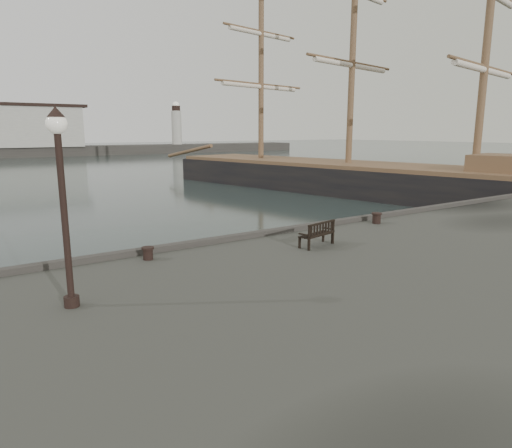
{
  "coord_description": "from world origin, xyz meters",
  "views": [
    {
      "loc": [
        -9.62,
        -13.13,
        5.22
      ],
      "look_at": [
        -1.09,
        -0.5,
        2.1
      ],
      "focal_mm": 32.0,
      "sensor_mm": 36.0,
      "label": 1
    }
  ],
  "objects_px": {
    "bollard_left": "(148,253)",
    "tall_ship_main": "(347,184)",
    "bench": "(317,238)",
    "lamp_post": "(62,182)",
    "bollard_right": "(377,218)"
  },
  "relations": [
    {
      "from": "bench",
      "to": "bollard_left",
      "type": "bearing_deg",
      "value": 152.19
    },
    {
      "from": "bench",
      "to": "lamp_post",
      "type": "relative_size",
      "value": 0.35
    },
    {
      "from": "bollard_right",
      "to": "bollard_left",
      "type": "bearing_deg",
      "value": 179.39
    },
    {
      "from": "bench",
      "to": "lamp_post",
      "type": "height_order",
      "value": "lamp_post"
    },
    {
      "from": "bench",
      "to": "tall_ship_main",
      "type": "xyz_separation_m",
      "value": [
        19.12,
        17.58,
        -1.09
      ]
    },
    {
      "from": "lamp_post",
      "to": "bench",
      "type": "bearing_deg",
      "value": 7.42
    },
    {
      "from": "bench",
      "to": "bollard_left",
      "type": "xyz_separation_m",
      "value": [
        -5.11,
        1.53,
        -0.06
      ]
    },
    {
      "from": "bollard_left",
      "to": "tall_ship_main",
      "type": "height_order",
      "value": "tall_ship_main"
    },
    {
      "from": "lamp_post",
      "to": "tall_ship_main",
      "type": "bearing_deg",
      "value": 34.65
    },
    {
      "from": "bench",
      "to": "bollard_left",
      "type": "height_order",
      "value": "bench"
    },
    {
      "from": "bench",
      "to": "tall_ship_main",
      "type": "height_order",
      "value": "tall_ship_main"
    },
    {
      "from": "bollard_left",
      "to": "tall_ship_main",
      "type": "xyz_separation_m",
      "value": [
        24.24,
        16.05,
        -1.03
      ]
    },
    {
      "from": "bollard_right",
      "to": "lamp_post",
      "type": "relative_size",
      "value": 0.1
    },
    {
      "from": "lamp_post",
      "to": "tall_ship_main",
      "type": "height_order",
      "value": "tall_ship_main"
    },
    {
      "from": "tall_ship_main",
      "to": "bollard_left",
      "type": "bearing_deg",
      "value": -157.85
    }
  ]
}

